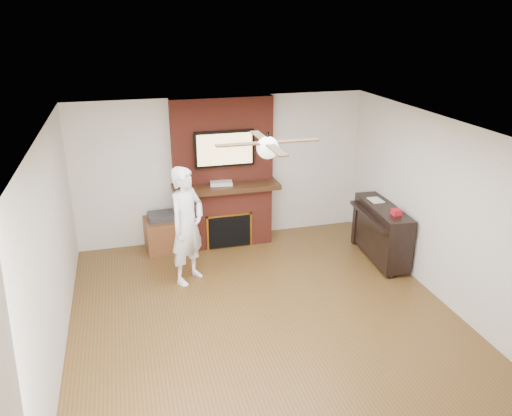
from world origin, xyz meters
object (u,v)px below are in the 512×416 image
object	(u,v)px
person	(187,226)
side_table	(163,233)
piano	(381,231)
fireplace	(225,187)

from	to	relation	value
person	side_table	xyz separation A→B (m)	(-0.28, 1.16, -0.58)
side_table	piano	distance (m)	3.61
side_table	fireplace	bearing A→B (deg)	-1.35
fireplace	piano	xyz separation A→B (m)	(2.28, -1.33, -0.51)
fireplace	person	bearing A→B (deg)	-123.73
person	piano	bearing A→B (deg)	-45.16
fireplace	side_table	bearing A→B (deg)	-176.51
side_table	piano	size ratio (longest dim) A/B	0.46
person	side_table	bearing A→B (deg)	60.58
person	piano	distance (m)	3.12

